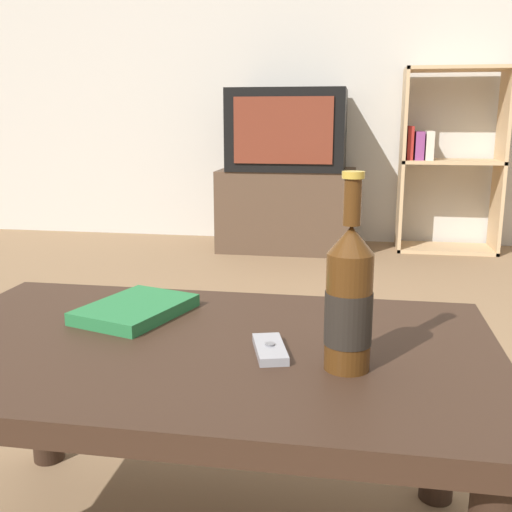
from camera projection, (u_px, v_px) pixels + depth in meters
name	position (u px, v px, depth m)	size (l,w,h in m)	color
back_wall	(323.00, 34.00, 3.73)	(8.00, 0.05, 2.60)	beige
coffee_table	(201.00, 379.00, 1.03)	(1.00, 0.61, 0.41)	#332116
tv_stand	(287.00, 209.00, 3.68)	(0.81, 0.50, 0.49)	#4C3828
television	(288.00, 130.00, 3.57)	(0.68, 0.52, 0.47)	black
bookshelf	(445.00, 159.00, 3.56)	(0.59, 0.30, 1.08)	tan
beer_bottle	(349.00, 300.00, 0.89)	(0.07, 0.07, 0.30)	#47280F
cell_phone	(270.00, 349.00, 0.97)	(0.08, 0.12, 0.02)	gray
table_book	(136.00, 309.00, 1.15)	(0.21, 0.25, 0.02)	#236B38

